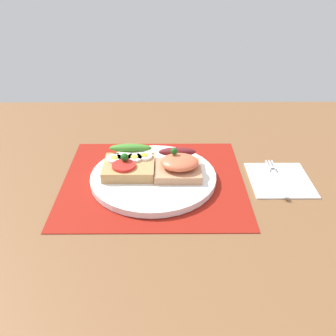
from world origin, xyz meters
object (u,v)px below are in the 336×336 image
object	(u,v)px
sandwich_salmon	(178,164)
fork	(276,177)
plate	(153,177)
sandwich_egg_tomato	(129,164)
napkin	(280,179)

from	to	relation	value
sandwich_salmon	fork	size ratio (longest dim) A/B	0.68
plate	sandwich_egg_tomato	size ratio (longest dim) A/B	2.45
sandwich_egg_tomato	fork	bearing A→B (deg)	-2.57
plate	napkin	size ratio (longest dim) A/B	1.93
sandwich_salmon	napkin	bearing A→B (deg)	-2.34
plate	napkin	xyz separation A→B (cm)	(26.11, 0.12, -0.65)
plate	sandwich_egg_tomato	xyz separation A→B (cm)	(-5.05, 1.67, 2.17)
sandwich_salmon	napkin	world-z (taller)	sandwich_salmon
plate	fork	bearing A→B (deg)	0.69
plate	sandwich_salmon	size ratio (longest dim) A/B	2.66
sandwich_egg_tomato	fork	distance (cm)	30.55
sandwich_egg_tomato	sandwich_salmon	size ratio (longest dim) A/B	1.09
plate	sandwich_egg_tomato	bearing A→B (deg)	161.67
plate	sandwich_salmon	xyz separation A→B (cm)	(5.12, 0.97, 2.57)
fork	plate	bearing A→B (deg)	-179.31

